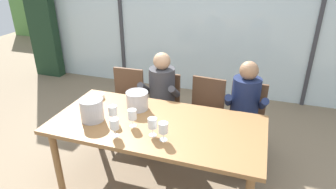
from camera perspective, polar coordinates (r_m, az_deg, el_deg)
name	(u,v)px	position (r m, az deg, el deg)	size (l,w,h in m)	color
ground	(183,136)	(4.05, 2.93, -8.12)	(14.00, 14.00, 0.00)	#847056
window_glass_panel	(210,20)	(5.01, 8.32, 14.34)	(7.27, 0.03, 2.60)	silver
window_mullion_left	(121,15)	(5.51, -9.27, 15.27)	(0.06, 0.06, 2.60)	#38383D
window_mullion_right	(318,27)	(4.97, 27.51, 11.74)	(0.06, 0.06, 2.60)	#38383D
hillside_vineyard	(234,11)	(8.51, 12.79, 15.75)	(13.27, 2.40, 1.81)	#568942
curtain_heavy_drape	(40,11)	(6.31, -23.88, 14.77)	(0.56, 0.20, 2.60)	#1E3823
dining_table	(157,130)	(2.87, -2.22, -6.95)	(2.07, 0.99, 0.77)	olive
chair_near_curtain	(126,97)	(3.96, -8.21, -0.44)	(0.45, 0.45, 0.90)	brown
chair_left_of_center	(162,103)	(3.77, -1.17, -1.60)	(0.45, 0.45, 0.90)	brown
chair_center	(205,108)	(3.65, 7.36, -2.71)	(0.47, 0.47, 0.90)	brown
chair_right_of_center	(247,115)	(3.61, 15.21, -3.86)	(0.45, 0.45, 0.90)	brown
person_charcoal_jacket	(160,95)	(3.58, -1.52, -0.03)	(0.47, 0.62, 1.21)	#38383D
person_navy_polo	(245,107)	(3.40, 14.89, -2.35)	(0.49, 0.63, 1.21)	#192347
ice_bucket_primary	(137,100)	(3.06, -6.09, -1.10)	(0.24, 0.24, 0.20)	#B7B7BC
ice_bucket_secondary	(92,109)	(2.92, -14.78, -2.86)	(0.23, 0.23, 0.23)	#B7B7BC
tasting_bowl	(97,96)	(3.40, -13.76, -0.33)	(0.16, 0.16, 0.05)	silver
wine_glass_by_left_taster	(152,124)	(2.59, -3.08, -5.82)	(0.08, 0.08, 0.17)	silver
wine_glass_near_bucket	(114,124)	(2.62, -10.51, -5.76)	(0.08, 0.08, 0.17)	silver
wine_glass_center_pour	(132,115)	(2.74, -7.06, -3.98)	(0.08, 0.08, 0.17)	silver
wine_glass_by_right_taster	(113,111)	(2.84, -10.81, -3.27)	(0.08, 0.08, 0.17)	silver
wine_glass_spare_empty	(163,129)	(2.52, -0.93, -6.72)	(0.08, 0.08, 0.17)	silver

